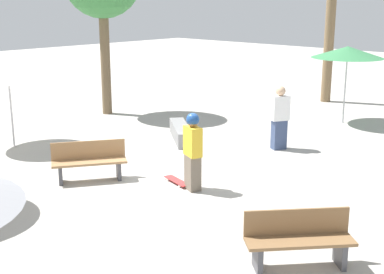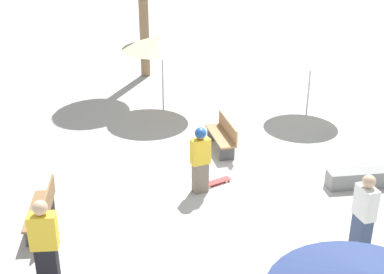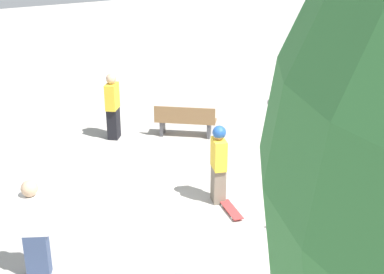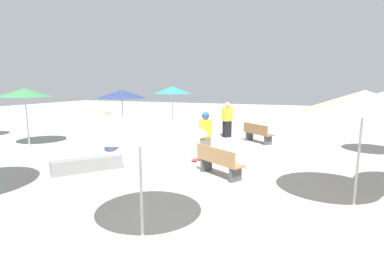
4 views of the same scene
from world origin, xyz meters
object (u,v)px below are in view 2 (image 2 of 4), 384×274
Objects in this scene: skater_main at (200,158)px; concrete_ledge at (369,178)px; bench_far at (42,210)px; shade_umbrella_white at (312,54)px; bench_near at (223,135)px; shade_umbrella_tan at (162,42)px; bystander_far at (364,214)px; skateboard at (216,182)px; bystander_watching at (45,244)px.

concrete_ledge is (2.71, 3.02, -0.67)m from skater_main.
shade_umbrella_white reaches higher than bench_far.
bench_near is 3.91m from shade_umbrella_tan.
bench_far is 7.31m from shade_umbrella_tan.
bench_far reaches higher than concrete_ledge.
bystander_far is (4.92, -1.57, 0.41)m from bench_near.
shade_umbrella_tan is at bearing 17.14° from bench_near.
skateboard is 3.66m from concrete_ledge.
bench_near is at bearing 10.52° from bystander_far.
skater_main is at bearing 35.48° from bystander_far.
shade_umbrella_white is (-3.57, 2.80, 1.79)m from concrete_ledge.
bench_far is at bearing 179.78° from skater_main.
concrete_ledge is (2.67, 2.51, 0.15)m from skateboard.
bystander_watching is (1.19, -10.10, -1.13)m from shade_umbrella_white.
skateboard is at bearing 159.01° from bench_near.
bystander_watching is at bearing 82.08° from bystander_far.
skater_main reaches higher than skateboard.
bench_near and bench_far have the same top height.
bench_near is 4.08m from shade_umbrella_white.
bystander_far is at bearing -76.48° from skateboard.
shade_umbrella_tan is at bearing -141.47° from shade_umbrella_white.
shade_umbrella_white reaches higher than skateboard.
concrete_ledge is at bearing -156.98° from bystander_watching.
bystander_watching is (4.77, -7.25, -1.39)m from shade_umbrella_tan.
bystander_watching is at bearing -108.03° from concrete_ledge.
bench_far is at bearing -63.73° from shade_umbrella_tan.
skateboard is at bearing -80.40° from shade_umbrella_white.
bench_far is at bearing -92.79° from shade_umbrella_white.
bystander_far reaches higher than concrete_ledge.
concrete_ledge is at bearing -32.86° from skateboard.
shade_umbrella_white is at bearing 23.51° from skateboard.
shade_umbrella_tan is 1.44× the size of bystander_watching.
shade_umbrella_tan is (-4.48, 2.46, 2.20)m from skateboard.
bench_near is 0.72× the size of shade_umbrella_white.
skateboard is at bearing -28.76° from shade_umbrella_tan.
bystander_watching is 1.03× the size of bystander_far.
shade_umbrella_tan reaches higher than concrete_ledge.
shade_umbrella_tan is 1.48× the size of bystander_far.
skater_main is 1.09× the size of bench_far.
concrete_ledge is at bearing -38.16° from bystander_far.
skater_main is at bearing -81.63° from shade_umbrella_white.
bystander_watching reaches higher than bystander_far.
bench_far is 0.90× the size of bystander_far.
skateboard is at bearing -136.77° from concrete_ledge.
bystander_far is (3.82, 0.48, -0.04)m from skater_main.
shade_umbrella_white is (3.58, 2.85, -0.26)m from shade_umbrella_tan.
bystander_far reaches higher than bench_near.
skater_main is 0.74× the size of shade_umbrella_white.
bench_near is (-1.11, 2.06, -0.45)m from skater_main.
bystander_far reaches higher than bench_far.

